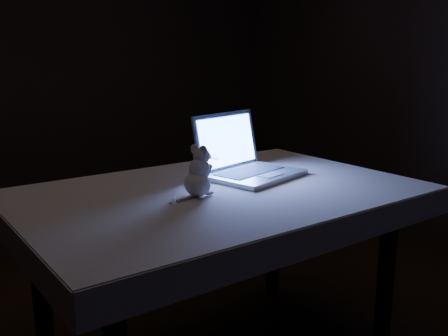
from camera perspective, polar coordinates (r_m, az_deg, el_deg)
back_wall at (r=4.62m, az=-20.48°, el=10.87°), size 4.50×0.04×2.60m
table at (r=2.26m, az=-0.52°, el=-12.82°), size 1.58×1.05×0.83m
tablecloth at (r=2.10m, az=-2.78°, el=-4.11°), size 1.74×1.24×0.11m
laptop at (r=2.29m, az=3.70°, el=2.49°), size 0.51×0.47×0.29m
plush_mouse at (r=1.98m, az=-3.09°, el=-0.38°), size 0.18×0.18×0.21m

